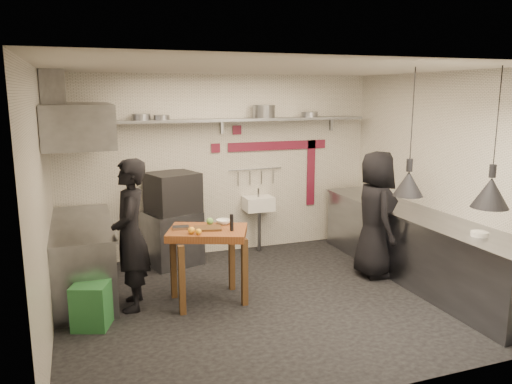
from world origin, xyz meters
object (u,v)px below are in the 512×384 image
object	(u,v)px
oven_stand	(172,238)
chef_left	(131,235)
green_bin	(92,305)
combi_oven	(173,192)
prep_table	(208,265)
chef_right	(375,214)

from	to	relation	value
oven_stand	chef_left	xyz separation A→B (m)	(-0.73, -1.38, 0.50)
oven_stand	green_bin	world-z (taller)	oven_stand
combi_oven	chef_left	xyz separation A→B (m)	(-0.76, -1.38, -0.19)
oven_stand	prep_table	size ratio (longest dim) A/B	0.87
prep_table	oven_stand	bearing A→B (deg)	117.99
combi_oven	prep_table	xyz separation A→B (m)	(0.13, -1.52, -0.63)
combi_oven	green_bin	bearing A→B (deg)	-143.51
prep_table	combi_oven	bearing A→B (deg)	116.92
combi_oven	prep_table	size ratio (longest dim) A/B	0.72
green_bin	chef_left	xyz separation A→B (m)	(0.49, 0.37, 0.65)
combi_oven	chef_left	world-z (taller)	chef_left
combi_oven	chef_right	size ratio (longest dim) A/B	0.38
chef_left	chef_right	bearing A→B (deg)	97.80
combi_oven	prep_table	distance (m)	1.65
prep_table	chef_right	xyz separation A→B (m)	(2.41, 0.09, 0.42)
green_bin	prep_table	distance (m)	1.41
prep_table	chef_left	xyz separation A→B (m)	(-0.89, 0.14, 0.44)
green_bin	chef_right	distance (m)	3.85
green_bin	prep_table	xyz separation A→B (m)	(1.37, 0.23, 0.21)
oven_stand	green_bin	bearing A→B (deg)	-142.77
green_bin	chef_left	bearing A→B (deg)	37.33
prep_table	chef_right	size ratio (longest dim) A/B	0.52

